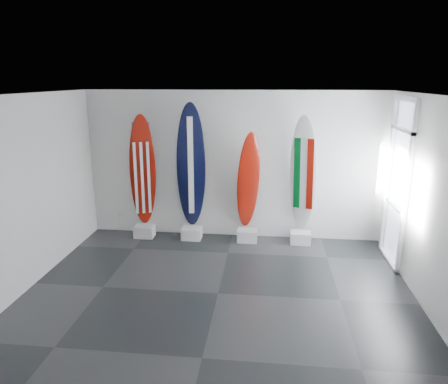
# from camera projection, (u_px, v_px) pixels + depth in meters

# --- Properties ---
(floor) EXTENTS (6.00, 6.00, 0.00)m
(floor) POSITION_uv_depth(u_px,v_px,m) (218.00, 293.00, 6.39)
(floor) COLOR black
(floor) RESTS_ON ground
(ceiling) EXTENTS (6.00, 6.00, 0.00)m
(ceiling) POSITION_uv_depth(u_px,v_px,m) (217.00, 95.00, 5.59)
(ceiling) COLOR white
(ceiling) RESTS_ON wall_back
(wall_back) EXTENTS (6.00, 0.00, 6.00)m
(wall_back) POSITION_uv_depth(u_px,v_px,m) (233.00, 166.00, 8.38)
(wall_back) COLOR white
(wall_back) RESTS_ON ground
(wall_front) EXTENTS (6.00, 0.00, 6.00)m
(wall_front) POSITION_uv_depth(u_px,v_px,m) (182.00, 282.00, 3.59)
(wall_front) COLOR white
(wall_front) RESTS_ON ground
(wall_left) EXTENTS (0.00, 5.00, 5.00)m
(wall_left) POSITION_uv_depth(u_px,v_px,m) (23.00, 195.00, 6.30)
(wall_left) COLOR white
(wall_left) RESTS_ON ground
(wall_right) EXTENTS (0.00, 5.00, 5.00)m
(wall_right) POSITION_uv_depth(u_px,v_px,m) (434.00, 208.00, 5.67)
(wall_right) COLOR white
(wall_right) RESTS_ON ground
(display_block_usa) EXTENTS (0.40, 0.30, 0.24)m
(display_block_usa) POSITION_uv_depth(u_px,v_px,m) (145.00, 231.00, 8.64)
(display_block_usa) COLOR silver
(display_block_usa) RESTS_ON floor
(surfboard_usa) EXTENTS (0.58, 0.42, 2.32)m
(surfboard_usa) POSITION_uv_depth(u_px,v_px,m) (143.00, 171.00, 8.39)
(surfboard_usa) COLOR maroon
(surfboard_usa) RESTS_ON display_block_usa
(display_block_navy) EXTENTS (0.40, 0.30, 0.24)m
(display_block_navy) POSITION_uv_depth(u_px,v_px,m) (192.00, 233.00, 8.53)
(display_block_navy) COLOR silver
(display_block_navy) RESTS_ON floor
(surfboard_navy) EXTENTS (0.62, 0.37, 2.55)m
(surfboard_navy) POSITION_uv_depth(u_px,v_px,m) (191.00, 166.00, 8.25)
(surfboard_navy) COLOR black
(surfboard_navy) RESTS_ON display_block_navy
(display_block_swiss) EXTENTS (0.40, 0.30, 0.24)m
(display_block_swiss) POSITION_uv_depth(u_px,v_px,m) (247.00, 236.00, 8.41)
(display_block_swiss) COLOR silver
(display_block_swiss) RESTS_ON floor
(surfboard_swiss) EXTENTS (0.56, 0.52, 2.01)m
(surfboard_swiss) POSITION_uv_depth(u_px,v_px,m) (248.00, 181.00, 8.20)
(surfboard_swiss) COLOR maroon
(surfboard_swiss) RESTS_ON display_block_swiss
(display_block_italy) EXTENTS (0.40, 0.30, 0.24)m
(display_block_italy) POSITION_uv_depth(u_px,v_px,m) (300.00, 238.00, 8.29)
(display_block_italy) COLOR silver
(display_block_italy) RESTS_ON floor
(surfboard_italy) EXTENTS (0.61, 0.49, 2.35)m
(surfboard_italy) POSITION_uv_depth(u_px,v_px,m) (303.00, 174.00, 8.05)
(surfboard_italy) COLOR silver
(surfboard_italy) RESTS_ON display_block_italy
(wall_outlet) EXTENTS (0.09, 0.02, 0.13)m
(wall_outlet) POSITION_uv_depth(u_px,v_px,m) (120.00, 215.00, 8.93)
(wall_outlet) COLOR silver
(wall_outlet) RESTS_ON wall_back
(glass_door) EXTENTS (0.12, 1.16, 2.85)m
(glass_door) POSITION_uv_depth(u_px,v_px,m) (398.00, 185.00, 7.18)
(glass_door) COLOR white
(glass_door) RESTS_ON floor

